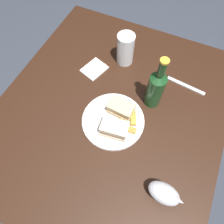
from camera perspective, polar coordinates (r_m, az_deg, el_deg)
ground_plane at (r=1.59m, az=-0.17°, el=-12.16°), size 6.00×6.00×0.00m
dining_table at (r=1.23m, az=-0.22°, el=-7.53°), size 1.10×0.95×0.76m
plate at (r=0.85m, az=0.32°, el=-2.43°), size 0.26×0.26×0.02m
sandwich_half_left at (r=0.80m, az=0.68°, el=-4.68°), size 0.08×0.11×0.06m
sandwich_half_right at (r=0.84m, az=2.60°, el=1.14°), size 0.07×0.11×0.05m
potato_wedge_front at (r=0.85m, az=2.58°, el=-0.55°), size 0.06×0.05×0.02m
potato_wedge_middle at (r=0.85m, az=5.29°, el=-0.27°), size 0.04×0.04×0.02m
potato_wedge_back at (r=0.85m, az=4.74°, el=-0.98°), size 0.05×0.05×0.02m
potato_wedge_left_edge at (r=0.82m, az=4.82°, el=-4.81°), size 0.03×0.06×0.02m
potato_wedge_right_edge at (r=0.84m, az=5.93°, el=-2.39°), size 0.05×0.04×0.01m
pint_glass at (r=1.00m, az=3.69°, el=16.59°), size 0.08×0.08×0.15m
gravy_boat at (r=0.77m, az=14.29°, el=-21.06°), size 0.08×0.13×0.07m
cider_bottle at (r=0.84m, az=12.03°, el=6.52°), size 0.07×0.07×0.27m
napkin at (r=1.01m, az=-4.93°, el=11.80°), size 0.13×0.12×0.01m
fork at (r=1.01m, az=19.81°, el=6.87°), size 0.04×0.18×0.01m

